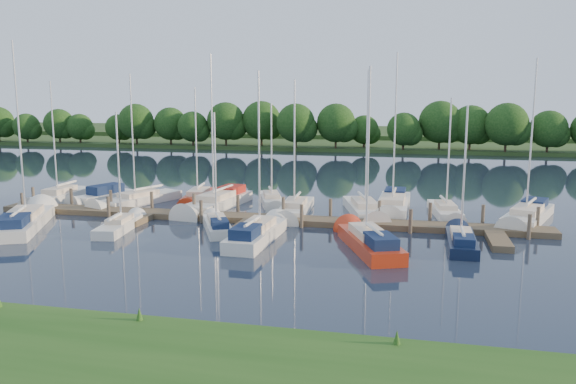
% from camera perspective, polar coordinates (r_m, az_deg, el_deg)
% --- Properties ---
extents(ground, '(260.00, 260.00, 0.00)m').
position_cam_1_polar(ground, '(32.74, -7.16, -5.92)').
color(ground, '#171F2E').
rests_on(ground, ground).
extents(near_bank, '(90.00, 10.00, 0.50)m').
position_cam_1_polar(near_bank, '(19.36, -24.13, -17.20)').
color(near_bank, '#1F4A15').
rests_on(near_bank, ground).
extents(dock, '(40.00, 6.00, 0.40)m').
position_cam_1_polar(dock, '(39.44, -3.59, -2.90)').
color(dock, '#4A3A29').
rests_on(dock, ground).
extents(mooring_pilings, '(38.24, 2.84, 2.00)m').
position_cam_1_polar(mooring_pilings, '(40.42, -3.15, -2.02)').
color(mooring_pilings, '#473D33').
rests_on(mooring_pilings, ground).
extents(far_shore, '(180.00, 30.00, 0.60)m').
position_cam_1_polar(far_shore, '(105.55, 6.74, 4.92)').
color(far_shore, '#233C17').
rests_on(far_shore, ground).
extents(distant_hill, '(220.00, 40.00, 1.40)m').
position_cam_1_polar(distant_hill, '(130.36, 7.89, 5.95)').
color(distant_hill, '#365324').
rests_on(distant_hill, ground).
extents(treeline, '(147.92, 10.06, 8.30)m').
position_cam_1_polar(treeline, '(92.95, 3.76, 6.65)').
color(treeline, '#38281C').
rests_on(treeline, ground).
extents(sailboat_n_0, '(2.07, 8.08, 10.51)m').
position_cam_1_polar(sailboat_n_0, '(51.27, -22.15, -0.60)').
color(sailboat_n_0, silver).
rests_on(sailboat_n_0, ground).
extents(motorboat, '(3.53, 6.23, 1.71)m').
position_cam_1_polar(motorboat, '(50.35, -18.21, -0.47)').
color(motorboat, silver).
rests_on(motorboat, ground).
extents(sailboat_n_2, '(4.50, 8.57, 10.95)m').
position_cam_1_polar(sailboat_n_2, '(47.95, -15.02, -0.89)').
color(sailboat_n_2, silver).
rests_on(sailboat_n_2, ground).
extents(sailboat_n_3, '(2.81, 7.79, 9.92)m').
position_cam_1_polar(sailboat_n_3, '(47.90, -9.09, -0.69)').
color(sailboat_n_3, '#B32A10').
rests_on(sailboat_n_3, ground).
extents(sailboat_n_4, '(3.37, 9.86, 12.44)m').
position_cam_1_polar(sailboat_n_4, '(45.07, -7.26, -1.21)').
color(sailboat_n_4, silver).
rests_on(sailboat_n_4, ground).
extents(sailboat_n_5, '(3.39, 6.65, 8.60)m').
position_cam_1_polar(sailboat_n_5, '(46.38, -1.69, -0.91)').
color(sailboat_n_5, silver).
rests_on(sailboat_n_5, ground).
extents(sailboat_n_6, '(2.25, 8.15, 10.40)m').
position_cam_1_polar(sailboat_n_6, '(42.42, 0.70, -1.90)').
color(sailboat_n_6, silver).
rests_on(sailboat_n_6, ground).
extents(sailboat_n_7, '(3.99, 8.80, 11.10)m').
position_cam_1_polar(sailboat_n_7, '(42.65, 7.79, -1.93)').
color(sailboat_n_7, silver).
rests_on(sailboat_n_7, ground).
extents(sailboat_n_8, '(2.57, 9.93, 12.49)m').
position_cam_1_polar(sailboat_n_8, '(44.90, 10.60, -1.36)').
color(sailboat_n_8, silver).
rests_on(sailboat_n_8, ground).
extents(sailboat_n_9, '(2.45, 7.13, 9.03)m').
position_cam_1_polar(sailboat_n_9, '(43.44, 15.70, -1.99)').
color(sailboat_n_9, silver).
rests_on(sailboat_n_9, ground).
extents(sailboat_n_10, '(4.90, 9.22, 11.75)m').
position_cam_1_polar(sailboat_n_10, '(43.34, 23.11, -2.36)').
color(sailboat_n_10, silver).
rests_on(sailboat_n_10, ground).
extents(sailboat_s_0, '(5.84, 9.99, 12.87)m').
position_cam_1_polar(sailboat_s_0, '(42.23, -25.20, -2.79)').
color(sailboat_s_0, silver).
rests_on(sailboat_s_0, ground).
extents(sailboat_s_1, '(2.22, 6.35, 8.11)m').
position_cam_1_polar(sailboat_s_1, '(39.00, -16.67, -3.33)').
color(sailboat_s_1, silver).
rests_on(sailboat_s_1, ground).
extents(sailboat_s_2, '(3.71, 6.07, 8.11)m').
position_cam_1_polar(sailboat_s_2, '(37.44, -7.21, -3.46)').
color(sailboat_s_2, silver).
rests_on(sailboat_s_2, ground).
extents(sailboat_s_3, '(2.22, 8.32, 10.77)m').
position_cam_1_polar(sailboat_s_3, '(34.67, -3.12, -4.40)').
color(sailboat_s_3, silver).
rests_on(sailboat_s_3, ground).
extents(sailboat_s_4, '(4.49, 8.38, 10.92)m').
position_cam_1_polar(sailboat_s_4, '(33.06, 8.17, -5.18)').
color(sailboat_s_4, '#B32A10').
rests_on(sailboat_s_4, ground).
extents(sailboat_s_5, '(1.65, 6.67, 8.60)m').
position_cam_1_polar(sailboat_s_5, '(34.78, 17.18, -4.83)').
color(sailboat_s_5, black).
rests_on(sailboat_s_5, ground).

